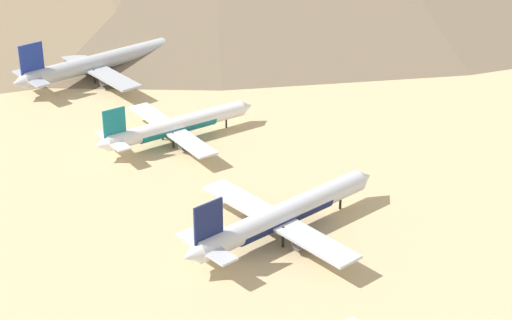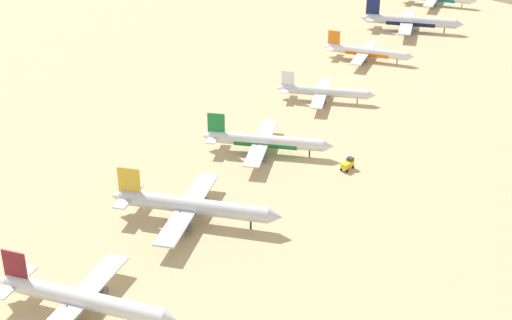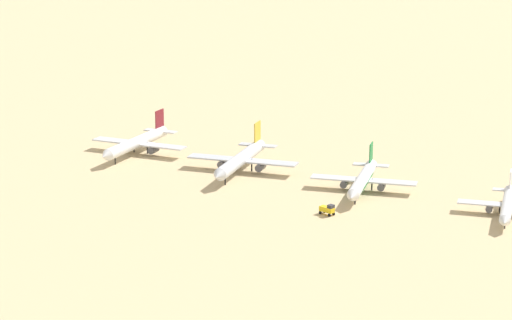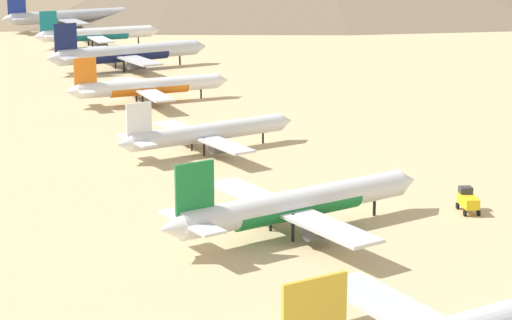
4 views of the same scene
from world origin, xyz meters
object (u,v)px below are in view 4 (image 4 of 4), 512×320
(parked_jet_6, at_px, (97,34))
(service_truck, at_px, (468,200))
(parked_jet_2, at_px, (295,205))
(parked_jet_3, at_px, (206,133))
(parked_jet_4, at_px, (148,87))
(parked_jet_7, at_px, (67,17))
(parked_jet_5, at_px, (128,53))

(parked_jet_6, distance_m, service_truck, 215.92)
(parked_jet_2, distance_m, service_truck, 31.25)
(parked_jet_2, relative_size, service_truck, 8.53)
(parked_jet_3, xyz_separation_m, parked_jet_4, (8.09, 54.16, 0.17))
(parked_jet_3, bearing_deg, parked_jet_7, 80.92)
(parked_jet_3, relative_size, service_truck, 7.32)
(parked_jet_4, bearing_deg, parked_jet_6, 78.66)
(parked_jet_4, bearing_deg, service_truck, -82.98)
(parked_jet_4, bearing_deg, parked_jet_5, 75.48)
(parked_jet_6, height_order, service_truck, parked_jet_6)
(parked_jet_3, bearing_deg, parked_jet_5, 78.53)
(parked_jet_5, relative_size, parked_jet_6, 1.16)
(parked_jet_2, bearing_deg, service_truck, -6.41)
(parked_jet_7, xyz_separation_m, service_truck, (-11.71, -266.38, -3.32))
(parked_jet_3, xyz_separation_m, parked_jet_6, (29.08, 158.83, 0.40))
(parked_jet_4, bearing_deg, parked_jet_3, -98.50)
(parked_jet_4, xyz_separation_m, parked_jet_6, (20.98, 104.68, 0.23))
(parked_jet_6, xyz_separation_m, service_truck, (-7.31, -215.78, -2.35))
(parked_jet_4, height_order, parked_jet_7, parked_jet_7)
(parked_jet_4, relative_size, parked_jet_7, 0.79)
(parked_jet_3, xyz_separation_m, service_truck, (21.77, -56.95, -1.96))
(parked_jet_4, xyz_separation_m, parked_jet_7, (25.39, 155.28, 1.20))
(parked_jet_5, bearing_deg, parked_jet_6, 81.82)
(parked_jet_3, height_order, parked_jet_6, parked_jet_6)
(parked_jet_3, distance_m, parked_jet_5, 107.84)
(parked_jet_4, distance_m, service_truck, 111.97)
(parked_jet_2, height_order, parked_jet_6, parked_jet_2)
(parked_jet_2, height_order, parked_jet_5, parked_jet_5)
(service_truck, bearing_deg, parked_jet_7, 87.48)
(parked_jet_5, relative_size, parked_jet_7, 0.96)
(parked_jet_2, distance_m, parked_jet_7, 266.35)
(parked_jet_2, bearing_deg, parked_jet_7, 80.78)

